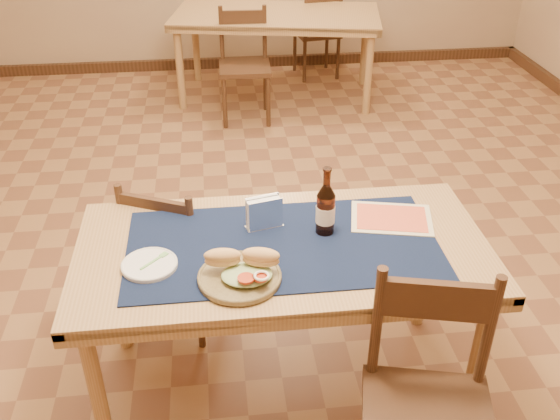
{
  "coord_description": "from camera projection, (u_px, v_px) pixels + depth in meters",
  "views": [
    {
      "loc": [
        -0.24,
        -2.76,
        2.14
      ],
      "look_at": [
        0.0,
        -0.7,
        0.85
      ],
      "focal_mm": 40.0,
      "sensor_mm": 36.0,
      "label": 1
    }
  ],
  "objects": [
    {
      "name": "napkin_holder",
      "position": [
        264.0,
        214.0,
        2.48
      ],
      "size": [
        0.16,
        0.09,
        0.13
      ],
      "color": "white",
      "rests_on": "placemat"
    },
    {
      "name": "menu_card",
      "position": [
        391.0,
        218.0,
        2.56
      ],
      "size": [
        0.37,
        0.31,
        0.01
      ],
      "color": "beige",
      "rests_on": "placemat"
    },
    {
      "name": "chair_back_near",
      "position": [
        245.0,
        63.0,
        5.09
      ],
      "size": [
        0.42,
        0.42,
        0.89
      ],
      "color": "#402617",
      "rests_on": "ground"
    },
    {
      "name": "sandwich_plate",
      "position": [
        242.0,
        272.0,
        2.21
      ],
      "size": [
        0.3,
        0.3,
        0.12
      ],
      "color": "olive",
      "rests_on": "placemat"
    },
    {
      "name": "back_table",
      "position": [
        276.0,
        23.0,
        5.39
      ],
      "size": [
        1.89,
        1.19,
        0.75
      ],
      "color": "#A37E4C",
      "rests_on": "ground"
    },
    {
      "name": "placemat",
      "position": [
        283.0,
        245.0,
        2.41
      ],
      "size": [
        1.2,
        0.6,
        0.01
      ],
      "primitive_type": "cube",
      "color": "#0E1634",
      "rests_on": "main_table"
    },
    {
      "name": "room",
      "position": [
        262.0,
        21.0,
        2.74
      ],
      "size": [
        6.04,
        7.04,
        2.84
      ],
      "color": "olive",
      "rests_on": "ground"
    },
    {
      "name": "side_plate",
      "position": [
        149.0,
        264.0,
        2.28
      ],
      "size": [
        0.21,
        0.21,
        0.02
      ],
      "color": "silver",
      "rests_on": "placemat"
    },
    {
      "name": "chair_main_near",
      "position": [
        428.0,
        407.0,
        2.08
      ],
      "size": [
        0.52,
        0.52,
        0.93
      ],
      "color": "#402617",
      "rests_on": "ground"
    },
    {
      "name": "beer_bottle",
      "position": [
        326.0,
        209.0,
        2.43
      ],
      "size": [
        0.08,
        0.08,
        0.29
      ],
      "color": "#401A0B",
      "rests_on": "placemat"
    },
    {
      "name": "baseboard",
      "position": [
        266.0,
        266.0,
        3.46
      ],
      "size": [
        6.0,
        7.0,
        0.1
      ],
      "color": "#402617",
      "rests_on": "ground"
    },
    {
      "name": "fork",
      "position": [
        156.0,
        259.0,
        2.3
      ],
      "size": [
        0.1,
        0.1,
        0.0
      ],
      "color": "#74B865",
      "rests_on": "side_plate"
    },
    {
      "name": "chair_back_far",
      "position": [
        318.0,
        32.0,
        5.95
      ],
      "size": [
        0.44,
        0.44,
        0.85
      ],
      "color": "#402617",
      "rests_on": "ground"
    },
    {
      "name": "chair_main_far",
      "position": [
        175.0,
        251.0,
        2.92
      ],
      "size": [
        0.51,
        0.51,
        0.84
      ],
      "color": "#402617",
      "rests_on": "ground"
    },
    {
      "name": "main_table",
      "position": [
        283.0,
        263.0,
        2.46
      ],
      "size": [
        1.6,
        0.8,
        0.75
      ],
      "color": "#A37E4C",
      "rests_on": "ground"
    }
  ]
}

